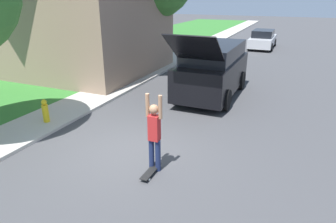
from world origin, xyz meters
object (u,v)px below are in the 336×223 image
suv_parked (213,69)px  car_down_street (263,39)px  skateboarder (154,133)px  fire_hydrant (45,111)px  skateboard (151,171)px

suv_parked → car_down_street: 13.59m
skateboarder → fire_hydrant: skateboarder is taller
car_down_street → fire_hydrant: (-4.50, -18.70, -0.23)m
suv_parked → fire_hydrant: bearing=-128.9°
car_down_street → skateboarder: bearing=-90.1°
suv_parked → fire_hydrant: size_ratio=7.20×
skateboard → fire_hydrant: (-4.46, 1.28, 0.39)m
skateboarder → skateboard: (0.00, -0.22, -0.92)m
car_down_street → skateboard: 19.99m
car_down_street → fire_hydrant: size_ratio=5.96×
suv_parked → skateboard: suv_parked is taller
skateboarder → skateboard: skateboarder is taller
suv_parked → skateboard: (0.33, -6.41, -1.05)m
suv_parked → skateboarder: bearing=-87.0°
fire_hydrant → suv_parked: bearing=51.1°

